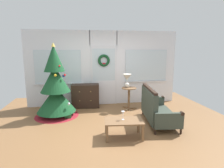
# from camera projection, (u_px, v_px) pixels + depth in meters

# --- Properties ---
(ground_plane) EXTENTS (6.76, 6.76, 0.00)m
(ground_plane) POSITION_uv_depth(u_px,v_px,m) (113.00, 127.00, 4.74)
(ground_plane) COLOR brown
(back_wall_with_door) EXTENTS (5.20, 0.19, 2.55)m
(back_wall_with_door) POSITION_uv_depth(u_px,v_px,m) (104.00, 68.00, 6.53)
(back_wall_with_door) COLOR white
(back_wall_with_door) RESTS_ON ground
(christmas_tree) EXTENTS (1.26, 1.26, 2.11)m
(christmas_tree) POSITION_uv_depth(u_px,v_px,m) (56.00, 89.00, 5.40)
(christmas_tree) COLOR #4C331E
(christmas_tree) RESTS_ON ground
(dresser_cabinet) EXTENTS (0.93, 0.49, 0.78)m
(dresser_cabinet) POSITION_uv_depth(u_px,v_px,m) (86.00, 96.00, 6.31)
(dresser_cabinet) COLOR black
(dresser_cabinet) RESTS_ON ground
(settee_sofa) EXTENTS (0.87, 1.58, 0.96)m
(settee_sofa) POSITION_uv_depth(u_px,v_px,m) (156.00, 109.00, 4.95)
(settee_sofa) COLOR black
(settee_sofa) RESTS_ON ground
(side_table) EXTENTS (0.50, 0.48, 0.71)m
(side_table) POSITION_uv_depth(u_px,v_px,m) (129.00, 94.00, 6.07)
(side_table) COLOR brown
(side_table) RESTS_ON ground
(table_lamp) EXTENTS (0.28, 0.28, 0.44)m
(table_lamp) POSITION_uv_depth(u_px,v_px,m) (127.00, 79.00, 6.01)
(table_lamp) COLOR silver
(table_lamp) RESTS_ON side_table
(coffee_table) EXTENTS (0.88, 0.60, 0.40)m
(coffee_table) POSITION_uv_depth(u_px,v_px,m) (124.00, 123.00, 4.14)
(coffee_table) COLOR brown
(coffee_table) RESTS_ON ground
(wine_glass) EXTENTS (0.08, 0.08, 0.20)m
(wine_glass) POSITION_uv_depth(u_px,v_px,m) (123.00, 113.00, 4.14)
(wine_glass) COLOR silver
(wine_glass) RESTS_ON coffee_table
(gift_box) EXTENTS (0.17, 0.16, 0.17)m
(gift_box) POSITION_uv_depth(u_px,v_px,m) (68.00, 115.00, 5.33)
(gift_box) COLOR #266633
(gift_box) RESTS_ON ground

